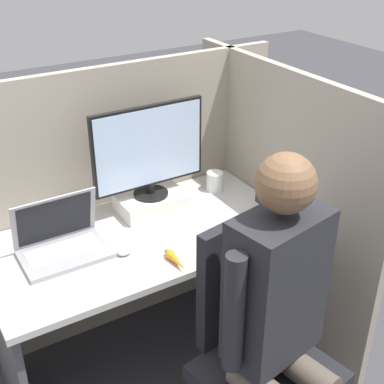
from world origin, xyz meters
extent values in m
cube|color=gray|center=(0.00, 0.72, 0.70)|extent=(1.86, 0.04, 1.41)
cube|color=gray|center=(0.70, 0.28, 0.70)|extent=(0.04, 1.33, 1.41)
cube|color=#B7B7B2|center=(0.00, 0.35, 0.73)|extent=(1.36, 0.69, 0.03)
cube|color=#4C4C51|center=(-0.64, 0.35, 0.36)|extent=(0.03, 0.59, 0.72)
cube|color=#4C4C51|center=(0.64, 0.35, 0.36)|extent=(0.03, 0.59, 0.72)
cube|color=white|center=(0.14, 0.52, 0.79)|extent=(0.31, 0.21, 0.08)
cylinder|color=black|center=(0.14, 0.52, 0.83)|extent=(0.16, 0.16, 0.01)
cylinder|color=black|center=(0.14, 0.52, 0.86)|extent=(0.04, 0.04, 0.05)
cube|color=black|center=(0.14, 0.53, 1.07)|extent=(0.54, 0.02, 0.38)
cube|color=silver|center=(0.14, 0.51, 1.07)|extent=(0.52, 0.00, 0.36)
cube|color=#99999E|center=(-0.34, 0.36, 0.76)|extent=(0.35, 0.24, 0.02)
cube|color=silver|center=(-0.34, 0.38, 0.77)|extent=(0.30, 0.13, 0.00)
cube|color=#99999E|center=(-0.34, 0.45, 0.88)|extent=(0.35, 0.07, 0.23)
cube|color=black|center=(-0.34, 0.45, 0.88)|extent=(0.31, 0.06, 0.20)
ellipsoid|color=silver|center=(-0.13, 0.25, 0.76)|extent=(0.06, 0.05, 0.03)
cube|color=#2D2D33|center=(0.63, 0.25, 0.77)|extent=(0.04, 0.17, 0.04)
cone|color=orange|center=(0.02, 0.07, 0.77)|extent=(0.04, 0.12, 0.04)
cylinder|color=green|center=(0.02, 0.14, 0.77)|extent=(0.02, 0.02, 0.02)
cube|color=black|center=(0.16, -0.36, 0.44)|extent=(0.53, 0.53, 0.07)
cube|color=black|center=(0.21, -0.11, 0.74)|extent=(0.44, 0.13, 0.53)
cylinder|color=brown|center=(0.23, -0.45, 0.53)|extent=(0.16, 0.31, 0.11)
cube|color=#232328|center=(0.16, -0.36, 0.87)|extent=(0.37, 0.26, 0.57)
sphere|color=brown|center=(0.16, -0.36, 1.27)|extent=(0.20, 0.20, 0.20)
cylinder|color=#232328|center=(-0.04, -0.40, 0.87)|extent=(0.07, 0.07, 0.45)
cylinder|color=#232328|center=(0.37, -0.32, 0.87)|extent=(0.07, 0.07, 0.45)
cylinder|color=white|center=(0.50, 0.53, 0.80)|extent=(0.08, 0.08, 0.10)
camera|label=1|loc=(-0.83, -1.45, 2.03)|focal=50.00mm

